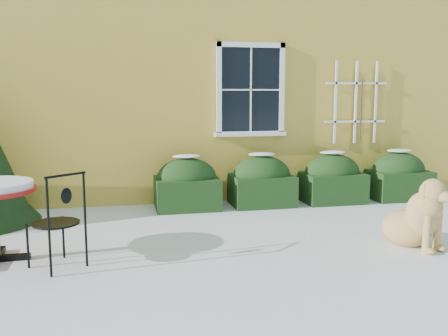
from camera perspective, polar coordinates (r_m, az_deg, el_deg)
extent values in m
plane|color=white|center=(6.06, 2.02, -9.81)|extent=(80.00, 80.00, 0.00)
cube|color=gold|center=(12.71, -5.87, 13.34)|extent=(12.00, 8.00, 6.00)
cube|color=black|center=(8.85, 3.06, 8.91)|extent=(1.05, 0.03, 1.45)
cube|color=white|center=(8.88, 3.12, 13.88)|extent=(1.23, 0.06, 0.09)
cube|color=white|center=(8.87, 3.04, 3.93)|extent=(1.23, 0.06, 0.09)
cube|color=white|center=(8.71, -0.59, 8.93)|extent=(0.09, 0.06, 1.63)
cube|color=white|center=(9.01, 6.62, 8.86)|extent=(0.09, 0.06, 1.63)
cube|color=white|center=(8.83, 3.09, 8.91)|extent=(0.02, 0.02, 1.45)
cube|color=white|center=(8.83, 3.09, 8.91)|extent=(1.05, 0.02, 0.02)
cube|color=white|center=(8.87, 3.04, 3.90)|extent=(1.29, 0.14, 0.07)
cube|color=white|center=(9.38, 12.63, 7.32)|extent=(0.04, 0.03, 1.50)
cube|color=white|center=(9.55, 14.83, 7.26)|extent=(0.04, 0.03, 1.50)
cube|color=white|center=(9.74, 16.95, 7.19)|extent=(0.04, 0.03, 1.50)
cube|color=white|center=(9.56, 14.75, 5.16)|extent=(1.20, 0.03, 0.04)
cube|color=white|center=(9.55, 14.91, 9.35)|extent=(1.20, 0.03, 0.04)
cylinder|color=#472D19|center=(9.58, 15.39, 6.34)|extent=(0.02, 0.02, 1.10)
cube|color=black|center=(8.37, -4.26, -2.88)|extent=(1.05, 0.80, 0.52)
ellipsoid|color=black|center=(8.32, -4.28, -1.11)|extent=(1.00, 0.72, 0.67)
ellipsoid|color=white|center=(8.27, -4.30, 1.35)|extent=(0.47, 0.32, 0.06)
cube|color=black|center=(8.64, 4.32, -2.52)|extent=(1.05, 0.80, 0.52)
ellipsoid|color=black|center=(8.59, 4.34, -0.81)|extent=(1.00, 0.72, 0.67)
ellipsoid|color=white|center=(8.54, 4.37, 1.58)|extent=(0.47, 0.32, 0.06)
cube|color=black|center=(9.09, 12.21, -2.15)|extent=(1.05, 0.80, 0.52)
ellipsoid|color=black|center=(9.04, 12.27, -0.52)|extent=(1.00, 0.72, 0.67)
ellipsoid|color=white|center=(9.00, 12.34, 1.75)|extent=(0.47, 0.32, 0.06)
cube|color=black|center=(9.69, 19.24, -1.77)|extent=(1.05, 0.80, 0.52)
ellipsoid|color=black|center=(9.65, 19.31, -0.25)|extent=(1.00, 0.72, 0.67)
ellipsoid|color=white|center=(9.61, 19.42, 1.88)|extent=(0.47, 0.32, 0.06)
cylinder|color=black|center=(6.15, -17.89, -7.52)|extent=(0.03, 0.03, 0.50)
cylinder|color=black|center=(5.93, -21.51, -8.29)|extent=(0.03, 0.03, 0.50)
cylinder|color=black|center=(5.79, -15.47, -8.39)|extent=(0.03, 0.03, 0.50)
cylinder|color=black|center=(5.56, -19.24, -9.27)|extent=(0.03, 0.03, 0.50)
cylinder|color=black|center=(5.79, -18.64, -5.98)|extent=(0.51, 0.51, 0.02)
cylinder|color=black|center=(5.67, -15.67, -3.28)|extent=(0.03, 0.03, 0.55)
cylinder|color=black|center=(5.43, -19.51, -3.95)|extent=(0.03, 0.03, 0.55)
cylinder|color=black|center=(5.50, -17.68, -0.78)|extent=(0.40, 0.33, 0.03)
ellipsoid|color=black|center=(5.54, -17.57, -3.05)|extent=(0.12, 0.11, 0.17)
ellipsoid|color=tan|center=(6.79, 20.16, -6.46)|extent=(0.77, 0.80, 0.47)
ellipsoid|color=tan|center=(6.62, 21.72, -5.03)|extent=(0.56, 0.53, 0.58)
sphere|color=tan|center=(6.56, 22.24, -4.04)|extent=(0.36, 0.36, 0.36)
cylinder|color=tan|center=(6.50, 22.16, -7.03)|extent=(0.10, 0.10, 0.47)
cylinder|color=tan|center=(6.67, 23.21, -6.71)|extent=(0.10, 0.10, 0.47)
ellipsoid|color=tan|center=(6.52, 22.45, -8.75)|extent=(0.13, 0.17, 0.08)
ellipsoid|color=tan|center=(6.69, 23.50, -8.38)|extent=(0.13, 0.17, 0.08)
cylinder|color=tan|center=(6.54, 22.34, -3.51)|extent=(0.29, 0.32, 0.25)
sphere|color=tan|center=(6.49, 22.79, -2.48)|extent=(0.31, 0.31, 0.31)
ellipsoid|color=tan|center=(6.42, 23.79, -3.03)|extent=(0.22, 0.27, 0.14)
ellipsoid|color=tan|center=(6.40, 21.80, -2.56)|extent=(0.11, 0.12, 0.19)
ellipsoid|color=tan|center=(6.62, 23.14, -2.29)|extent=(0.11, 0.12, 0.19)
cylinder|color=tan|center=(7.11, 19.52, -7.01)|extent=(0.34, 0.30, 0.09)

